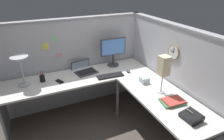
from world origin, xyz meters
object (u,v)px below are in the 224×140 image
at_px(pen_cup, 42,78).
at_px(book_stack, 173,101).
at_px(cell_phone, 60,81).
at_px(desk_lamp_paper, 164,67).
at_px(monitor, 113,50).
at_px(keyboard, 110,76).
at_px(desk_lamp_dome, 20,62).
at_px(laptop, 84,69).
at_px(office_phone, 192,117).
at_px(computer_mouse, 128,71).
at_px(tissue_box, 144,80).
at_px(wall_clock, 174,52).

bearing_deg(pen_cup, book_stack, -41.77).
distance_m(cell_phone, desk_lamp_paper, 1.54).
xyz_separation_m(monitor, cell_phone, (-1.00, -0.22, -0.29)).
distance_m(keyboard, desk_lamp_paper, 0.92).
relative_size(keyboard, book_stack, 1.37).
bearing_deg(desk_lamp_dome, laptop, 6.70).
bearing_deg(office_phone, computer_mouse, 92.14).
distance_m(monitor, keyboard, 0.52).
bearing_deg(tissue_box, monitor, 101.18).
height_order(cell_phone, desk_lamp_paper, desk_lamp_paper).
relative_size(pen_cup, cell_phone, 1.25).
height_order(desk_lamp_paper, wall_clock, wall_clock).
height_order(keyboard, cell_phone, keyboard).
xyz_separation_m(monitor, office_phone, (0.16, -1.71, -0.26)).
bearing_deg(book_stack, pen_cup, 138.23).
bearing_deg(computer_mouse, tissue_box, -83.86).
distance_m(laptop, book_stack, 1.56).
height_order(desk_lamp_dome, office_phone, desk_lamp_dome).
distance_m(computer_mouse, cell_phone, 1.11).
distance_m(pen_cup, cell_phone, 0.26).
relative_size(computer_mouse, tissue_box, 0.87).
distance_m(desk_lamp_dome, wall_clock, 2.16).
bearing_deg(wall_clock, laptop, 139.04).
bearing_deg(tissue_box, pen_cup, 154.20).
bearing_deg(pen_cup, desk_lamp_dome, 179.90).
height_order(cell_phone, book_stack, book_stack).
distance_m(desk_lamp_dome, book_stack, 2.12).
distance_m(monitor, wall_clock, 1.07).
distance_m(pen_cup, wall_clock, 1.97).
bearing_deg(desk_lamp_paper, monitor, 100.72).
bearing_deg(monitor, computer_mouse, -73.23).
distance_m(book_stack, desk_lamp_paper, 0.45).
bearing_deg(computer_mouse, book_stack, -85.51).
bearing_deg(desk_lamp_dome, keyboard, -12.22).
height_order(computer_mouse, tissue_box, tissue_box).
bearing_deg(monitor, office_phone, -84.70).
relative_size(computer_mouse, desk_lamp_paper, 0.20).
relative_size(monitor, pen_cup, 2.78).
distance_m(pen_cup, desk_lamp_paper, 1.78).
distance_m(book_stack, wall_clock, 0.72).
bearing_deg(desk_lamp_dome, monitor, 4.15).
height_order(laptop, wall_clock, wall_clock).
height_order(keyboard, desk_lamp_paper, desk_lamp_paper).
xyz_separation_m(desk_lamp_dome, office_phone, (1.64, -1.60, -0.33)).
bearing_deg(pen_cup, monitor, 5.01).
distance_m(desk_lamp_dome, pen_cup, 0.40).
bearing_deg(pen_cup, tissue_box, -25.80).
bearing_deg(desk_lamp_paper, laptop, 124.48).
bearing_deg(desk_lamp_paper, desk_lamp_dome, 149.46).
bearing_deg(wall_clock, desk_lamp_paper, -149.74).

